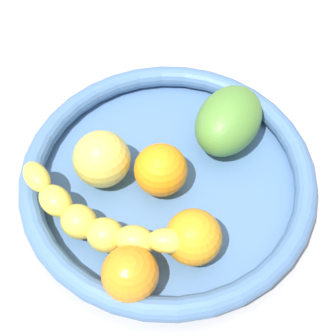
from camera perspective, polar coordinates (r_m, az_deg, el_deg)
The scene contains 8 objects.
kitchen_counter at distance 66.87cm, azimuth -0.00°, elevation -2.96°, with size 120.00×120.00×3.00cm, color #9D9996.
fruit_bowl at distance 63.69cm, azimuth -0.00°, elevation -1.21°, with size 36.55×36.55×4.39cm.
banana_draped_left at distance 58.24cm, azimuth -8.19°, elevation -5.87°, with size 22.45×6.62×5.13cm.
orange_front at distance 56.86cm, azimuth 2.86°, elevation -7.72°, with size 6.39×6.39×6.39cm, color orange.
orange_mid_left at distance 55.26cm, azimuth -4.26°, elevation -11.69°, with size 6.19×6.19×6.19cm, color orange.
orange_mid_right at distance 61.25cm, azimuth -0.81°, elevation -0.22°, with size 6.49×6.49×6.49cm, color orange.
mango_green at distance 65.80cm, azimuth 6.77°, elevation 5.28°, with size 10.83×7.90×7.23cm, color #528634.
apple_yellow at distance 62.32cm, azimuth -7.40°, elevation 0.99°, with size 7.05×7.05×7.05cm, color #D4BF4D.
Camera 1 is at (-17.58, 29.90, 58.67)cm, focal length 54.70 mm.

